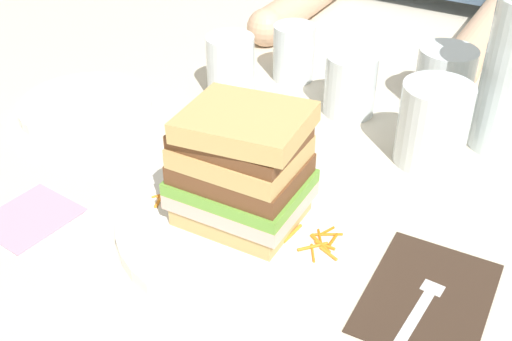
{
  "coord_description": "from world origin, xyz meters",
  "views": [
    {
      "loc": [
        0.28,
        -0.45,
        0.43
      ],
      "look_at": [
        0.01,
        0.03,
        0.06
      ],
      "focal_mm": 45.06,
      "sensor_mm": 36.0,
      "label": 1
    }
  ],
  "objects_px": {
    "knife": "(114,192)",
    "side_plate": "(86,106)",
    "juice_glass": "(433,127)",
    "empty_tumbler_3": "(444,79)",
    "napkin_pink": "(30,217)",
    "sandwich": "(242,168)",
    "empty_tumbler_1": "(231,67)",
    "empty_tumbler_2": "(294,52)",
    "napkin_dark": "(429,293)",
    "main_plate": "(242,222)",
    "fork": "(421,306)",
    "empty_tumbler_0": "(350,85)"
  },
  "relations": [
    {
      "from": "knife",
      "to": "empty_tumbler_2",
      "type": "relative_size",
      "value": 2.41
    },
    {
      "from": "main_plate",
      "to": "napkin_pink",
      "type": "distance_m",
      "value": 0.23
    },
    {
      "from": "fork",
      "to": "side_plate",
      "type": "bearing_deg",
      "value": 165.89
    },
    {
      "from": "empty_tumbler_0",
      "to": "napkin_pink",
      "type": "relative_size",
      "value": 0.89
    },
    {
      "from": "sandwich",
      "to": "napkin_pink",
      "type": "distance_m",
      "value": 0.24
    },
    {
      "from": "knife",
      "to": "empty_tumbler_3",
      "type": "xyz_separation_m",
      "value": [
        0.26,
        0.38,
        0.04
      ]
    },
    {
      "from": "juice_glass",
      "to": "empty_tumbler_0",
      "type": "xyz_separation_m",
      "value": [
        -0.13,
        0.06,
        -0.0
      ]
    },
    {
      "from": "napkin_dark",
      "to": "side_plate",
      "type": "distance_m",
      "value": 0.53
    },
    {
      "from": "empty_tumbler_3",
      "to": "empty_tumbler_2",
      "type": "bearing_deg",
      "value": -174.8
    },
    {
      "from": "juice_glass",
      "to": "side_plate",
      "type": "relative_size",
      "value": 0.56
    },
    {
      "from": "empty_tumbler_1",
      "to": "empty_tumbler_0",
      "type": "bearing_deg",
      "value": 13.19
    },
    {
      "from": "empty_tumbler_2",
      "to": "napkin_pink",
      "type": "distance_m",
      "value": 0.45
    },
    {
      "from": "main_plate",
      "to": "side_plate",
      "type": "bearing_deg",
      "value": 160.49
    },
    {
      "from": "empty_tumbler_0",
      "to": "napkin_pink",
      "type": "height_order",
      "value": "empty_tumbler_0"
    },
    {
      "from": "knife",
      "to": "side_plate",
      "type": "bearing_deg",
      "value": 140.47
    },
    {
      "from": "sandwich",
      "to": "fork",
      "type": "xyz_separation_m",
      "value": [
        0.2,
        -0.02,
        -0.07
      ]
    },
    {
      "from": "napkin_dark",
      "to": "empty_tumbler_0",
      "type": "height_order",
      "value": "empty_tumbler_0"
    },
    {
      "from": "fork",
      "to": "side_plate",
      "type": "distance_m",
      "value": 0.53
    },
    {
      "from": "empty_tumbler_1",
      "to": "empty_tumbler_2",
      "type": "distance_m",
      "value": 0.11
    },
    {
      "from": "empty_tumbler_1",
      "to": "empty_tumbler_2",
      "type": "height_order",
      "value": "empty_tumbler_1"
    },
    {
      "from": "napkin_dark",
      "to": "fork",
      "type": "relative_size",
      "value": 0.92
    },
    {
      "from": "napkin_pink",
      "to": "knife",
      "type": "bearing_deg",
      "value": 58.14
    },
    {
      "from": "knife",
      "to": "juice_glass",
      "type": "relative_size",
      "value": 1.99
    },
    {
      "from": "sandwich",
      "to": "empty_tumbler_2",
      "type": "relative_size",
      "value": 1.59
    },
    {
      "from": "juice_glass",
      "to": "empty_tumbler_3",
      "type": "relative_size",
      "value": 1.16
    },
    {
      "from": "knife",
      "to": "sandwich",
      "type": "bearing_deg",
      "value": 6.76
    },
    {
      "from": "empty_tumbler_1",
      "to": "napkin_dark",
      "type": "bearing_deg",
      "value": -33.68
    },
    {
      "from": "side_plate",
      "to": "empty_tumbler_3",
      "type": "bearing_deg",
      "value": 30.86
    },
    {
      "from": "empty_tumbler_3",
      "to": "empty_tumbler_0",
      "type": "bearing_deg",
      "value": -144.75
    },
    {
      "from": "sandwich",
      "to": "knife",
      "type": "bearing_deg",
      "value": -173.24
    },
    {
      "from": "main_plate",
      "to": "empty_tumbler_3",
      "type": "relative_size",
      "value": 3.0
    },
    {
      "from": "fork",
      "to": "empty_tumbler_2",
      "type": "relative_size",
      "value": 2.01
    },
    {
      "from": "empty_tumbler_0",
      "to": "napkin_pink",
      "type": "bearing_deg",
      "value": -118.07
    },
    {
      "from": "napkin_dark",
      "to": "juice_glass",
      "type": "relative_size",
      "value": 1.52
    },
    {
      "from": "knife",
      "to": "empty_tumbler_2",
      "type": "distance_m",
      "value": 0.37
    },
    {
      "from": "main_plate",
      "to": "empty_tumbler_1",
      "type": "height_order",
      "value": "empty_tumbler_1"
    },
    {
      "from": "sandwich",
      "to": "side_plate",
      "type": "distance_m",
      "value": 0.34
    },
    {
      "from": "juice_glass",
      "to": "empty_tumbler_2",
      "type": "distance_m",
      "value": 0.27
    },
    {
      "from": "main_plate",
      "to": "knife",
      "type": "xyz_separation_m",
      "value": [
        -0.16,
        -0.02,
        -0.01
      ]
    },
    {
      "from": "main_plate",
      "to": "fork",
      "type": "relative_size",
      "value": 1.56
    },
    {
      "from": "empty_tumbler_2",
      "to": "empty_tumbler_0",
      "type": "bearing_deg",
      "value": -25.82
    },
    {
      "from": "empty_tumbler_3",
      "to": "napkin_pink",
      "type": "relative_size",
      "value": 0.93
    },
    {
      "from": "sandwich",
      "to": "juice_glass",
      "type": "relative_size",
      "value": 1.32
    },
    {
      "from": "knife",
      "to": "empty_tumbler_3",
      "type": "bearing_deg",
      "value": 55.48
    },
    {
      "from": "fork",
      "to": "knife",
      "type": "height_order",
      "value": "fork"
    },
    {
      "from": "sandwich",
      "to": "side_plate",
      "type": "xyz_separation_m",
      "value": [
        -0.32,
        0.11,
        -0.07
      ]
    },
    {
      "from": "empty_tumbler_1",
      "to": "side_plate",
      "type": "bearing_deg",
      "value": -137.35
    },
    {
      "from": "napkin_dark",
      "to": "fork",
      "type": "distance_m",
      "value": 0.02
    },
    {
      "from": "sandwich",
      "to": "napkin_pink",
      "type": "bearing_deg",
      "value": -154.66
    },
    {
      "from": "empty_tumbler_2",
      "to": "napkin_pink",
      "type": "relative_size",
      "value": 0.89
    }
  ]
}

